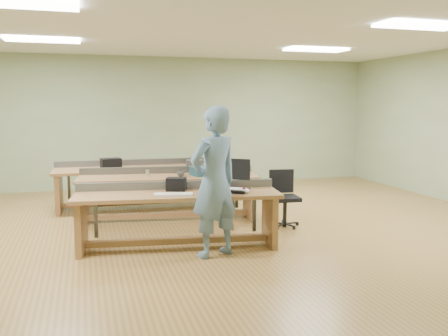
% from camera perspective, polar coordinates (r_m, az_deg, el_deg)
% --- Properties ---
extents(floor, '(10.00, 10.00, 0.00)m').
position_cam_1_polar(floor, '(7.55, -1.34, -7.05)').
color(floor, olive).
rests_on(floor, ground).
extents(ceiling, '(10.00, 10.00, 0.00)m').
position_cam_1_polar(ceiling, '(7.38, -1.41, 16.10)').
color(ceiling, silver).
rests_on(ceiling, wall_back).
extents(wall_back, '(10.00, 0.04, 3.00)m').
position_cam_1_polar(wall_back, '(11.22, -6.74, 5.50)').
color(wall_back, '#8FA37C').
rests_on(wall_back, floor).
extents(wall_front, '(10.00, 0.04, 3.00)m').
position_cam_1_polar(wall_front, '(3.62, 15.40, 0.71)').
color(wall_front, '#8FA37C').
rests_on(wall_front, floor).
extents(fluor_panels, '(6.20, 3.50, 0.03)m').
position_cam_1_polar(fluor_panels, '(7.37, -1.41, 15.87)').
color(fluor_panels, white).
rests_on(fluor_panels, ceiling).
extents(workbench_front, '(2.79, 1.09, 0.86)m').
position_cam_1_polar(workbench_front, '(6.39, -5.57, -4.70)').
color(workbench_front, '#996840').
rests_on(workbench_front, floor).
extents(workbench_mid, '(2.99, 1.16, 0.86)m').
position_cam_1_polar(workbench_mid, '(7.90, -6.70, -2.29)').
color(workbench_mid, '#996840').
rests_on(workbench_mid, floor).
extents(workbench_back, '(3.30, 0.99, 0.86)m').
position_cam_1_polar(workbench_back, '(9.00, -9.49, -1.07)').
color(workbench_back, '#996840').
rests_on(workbench_back, floor).
extents(person, '(0.81, 0.68, 1.90)m').
position_cam_1_polar(person, '(5.94, -1.17, -1.71)').
color(person, '#6382A2').
rests_on(person, floor).
extents(laptop_base, '(0.47, 0.45, 0.04)m').
position_cam_1_polar(laptop_base, '(6.39, 1.22, -2.69)').
color(laptop_base, black).
rests_on(laptop_base, workbench_front).
extents(laptop_screen, '(0.31, 0.22, 0.29)m').
position_cam_1_polar(laptop_screen, '(6.48, 1.60, -0.14)').
color(laptop_screen, black).
rests_on(laptop_screen, laptop_base).
extents(keyboard, '(0.52, 0.27, 0.03)m').
position_cam_1_polar(keyboard, '(6.14, -6.11, -3.20)').
color(keyboard, beige).
rests_on(keyboard, workbench_front).
extents(trackball_mouse, '(0.17, 0.18, 0.06)m').
position_cam_1_polar(trackball_mouse, '(6.30, 2.51, -2.72)').
color(trackball_mouse, white).
rests_on(trackball_mouse, workbench_front).
extents(camera_bag, '(0.30, 0.25, 0.18)m').
position_cam_1_polar(camera_bag, '(6.48, -5.76, -1.95)').
color(camera_bag, black).
rests_on(camera_bag, workbench_front).
extents(task_chair, '(0.52, 0.52, 0.89)m').
position_cam_1_polar(task_chair, '(7.57, 7.23, -4.54)').
color(task_chair, black).
rests_on(task_chair, floor).
extents(parts_bin_teal, '(0.46, 0.39, 0.14)m').
position_cam_1_polar(parts_bin_teal, '(7.86, -2.41, -0.36)').
color(parts_bin_teal, '#153846').
rests_on(parts_bin_teal, workbench_mid).
extents(parts_bin_grey, '(0.54, 0.44, 0.13)m').
position_cam_1_polar(parts_bin_grey, '(8.00, 1.07, -0.26)').
color(parts_bin_grey, '#333336').
rests_on(parts_bin_grey, workbench_mid).
extents(mug, '(0.14, 0.14, 0.10)m').
position_cam_1_polar(mug, '(7.76, -5.23, -0.66)').
color(mug, '#333336').
rests_on(mug, workbench_mid).
extents(drinks_can, '(0.07, 0.07, 0.11)m').
position_cam_1_polar(drinks_can, '(7.84, -9.20, -0.59)').
color(drinks_can, silver).
rests_on(drinks_can, workbench_mid).
extents(storage_box_back, '(0.38, 0.31, 0.20)m').
position_cam_1_polar(storage_box_back, '(8.81, -13.45, 0.50)').
color(storage_box_back, black).
rests_on(storage_box_back, workbench_back).
extents(tray_back, '(0.34, 0.27, 0.12)m').
position_cam_1_polar(tray_back, '(8.98, -3.57, 0.60)').
color(tray_back, '#333336').
rests_on(tray_back, workbench_back).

